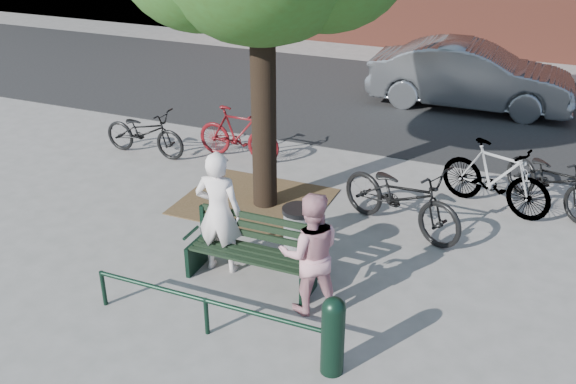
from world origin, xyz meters
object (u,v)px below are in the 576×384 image
at_px(person_left, 219,212).
at_px(park_bench, 253,249).
at_px(litter_bin, 298,238).
at_px(bollard, 333,333).
at_px(parked_car, 470,76).
at_px(person_right, 310,253).
at_px(bicycle_c, 401,196).

bearing_deg(person_left, park_bench, 164.61).
distance_m(person_left, litter_bin, 1.16).
distance_m(bollard, litter_bin, 2.17).
bearing_deg(parked_car, person_left, 165.42).
xyz_separation_m(person_right, bicycle_c, (0.54, 2.48, -0.24)).
xyz_separation_m(bollard, litter_bin, (-1.15, 1.84, -0.05)).
distance_m(person_left, parked_car, 8.87).
xyz_separation_m(park_bench, litter_bin, (0.45, 0.52, -0.01)).
distance_m(park_bench, litter_bin, 0.69).
xyz_separation_m(person_left, bollard, (2.13, -1.39, -0.36)).
distance_m(person_right, bollard, 1.22).
height_order(litter_bin, parked_car, parked_car).
relative_size(bicycle_c, parked_car, 0.47).
bearing_deg(bicycle_c, person_right, -169.25).
distance_m(park_bench, parked_car, 8.83).
distance_m(park_bench, bicycle_c, 2.62).
xyz_separation_m(litter_bin, bicycle_c, (1.04, 1.63, 0.10)).
bearing_deg(bollard, park_bench, 140.56).
bearing_deg(person_left, bicycle_c, -141.99).
bearing_deg(person_left, litter_bin, -163.21).
bearing_deg(park_bench, bicycle_c, 55.26).
relative_size(park_bench, bollard, 1.78).
bearing_deg(person_left, person_right, 157.32).
bearing_deg(bollard, litter_bin, 122.00).
height_order(person_left, litter_bin, person_left).
bearing_deg(bicycle_c, park_bench, 168.37).
relative_size(park_bench, person_right, 1.07).
distance_m(person_right, litter_bin, 1.04).
relative_size(park_bench, litter_bin, 1.86).
height_order(person_left, person_right, person_left).
relative_size(park_bench, parked_car, 0.37).
relative_size(bollard, parked_car, 0.21).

